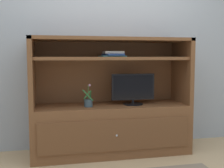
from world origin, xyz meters
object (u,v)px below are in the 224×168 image
(tv_monitor, at_px, (133,89))
(potted_plant, at_px, (88,102))
(media_console, at_px, (111,116))
(magazine_stack, at_px, (113,54))

(tv_monitor, height_order, potted_plant, tv_monitor)
(media_console, xyz_separation_m, magazine_stack, (0.02, -0.00, 0.73))
(potted_plant, height_order, magazine_stack, magazine_stack)
(media_console, xyz_separation_m, potted_plant, (-0.28, -0.08, 0.19))
(magazine_stack, bearing_deg, tv_monitor, -9.00)
(tv_monitor, distance_m, magazine_stack, 0.48)
(tv_monitor, relative_size, potted_plant, 1.99)
(potted_plant, bearing_deg, magazine_stack, 14.77)
(tv_monitor, bearing_deg, potted_plant, -175.66)
(media_console, relative_size, tv_monitor, 3.55)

